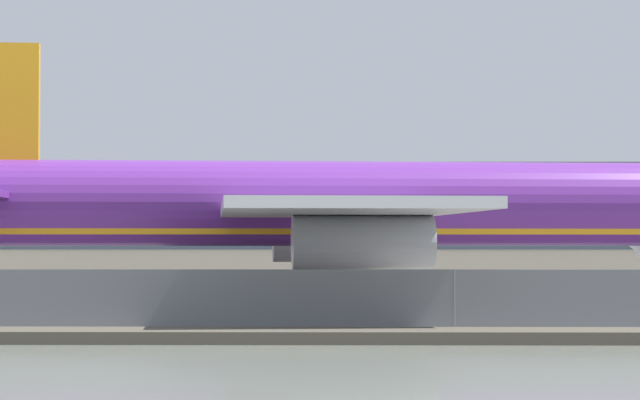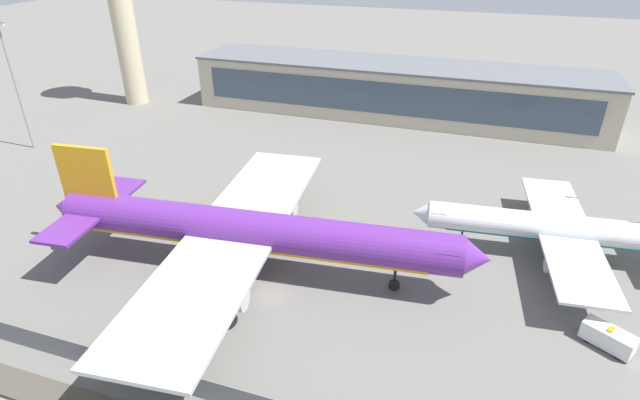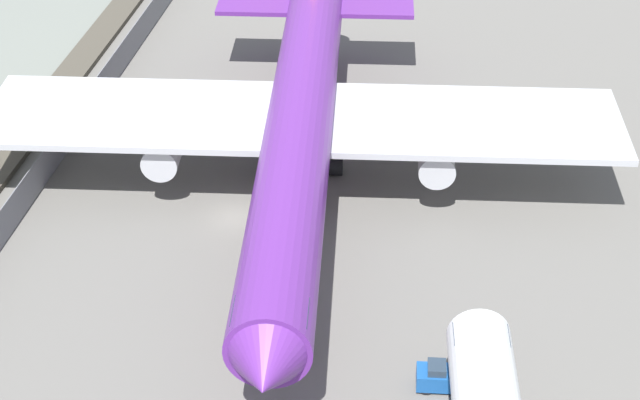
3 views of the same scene
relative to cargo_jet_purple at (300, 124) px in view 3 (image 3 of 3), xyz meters
name	(u,v)px [view 3 (image 3 of 3)]	position (x,y,z in m)	size (l,w,h in m)	color
ground_plane	(236,218)	(4.61, -4.19, -5.93)	(500.00, 500.00, 0.00)	#66635E
perimeter_fence	(32,186)	(4.61, -20.19, -4.56)	(280.00, 0.10, 2.75)	slate
cargo_jet_purple	(300,124)	(0.00, 0.00, 0.00)	(57.52, 50.12, 15.55)	#602889
baggage_tug	(442,377)	(20.93, 12.14, -5.13)	(1.85, 3.32, 1.80)	#19519E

